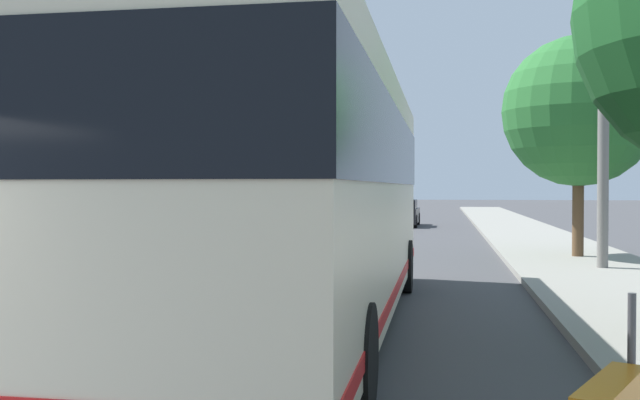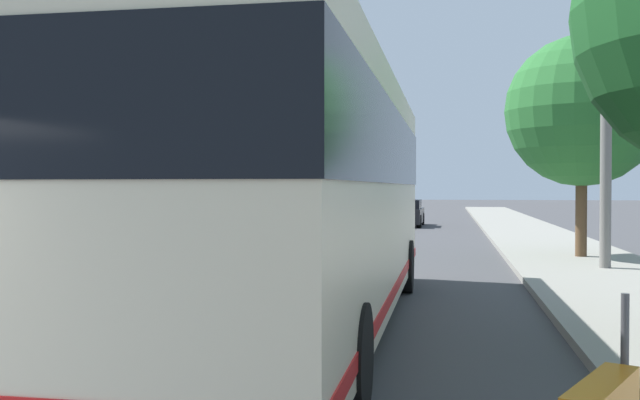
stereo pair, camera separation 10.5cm
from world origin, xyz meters
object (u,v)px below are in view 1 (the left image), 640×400
at_px(car_far_distant, 336,209).
at_px(roadside_tree_far_block, 579,112).
at_px(car_behind_bus, 399,213).
at_px(car_side_street, 332,207).
at_px(car_ahead_same_lane, 343,205).
at_px(coach_bus, 307,186).
at_px(utility_pole, 603,119).

distance_m(car_far_distant, roadside_tree_far_block, 23.22).
height_order(car_behind_bus, roadside_tree_far_block, roadside_tree_far_block).
distance_m(car_side_street, car_ahead_same_lane, 6.37).
bearing_deg(coach_bus, utility_pole, -36.54).
bearing_deg(coach_bus, car_ahead_same_lane, 7.46).
height_order(car_far_distant, car_ahead_same_lane, car_far_distant).
xyz_separation_m(car_far_distant, car_behind_bus, (-4.25, -3.93, -0.05)).
distance_m(car_far_distant, car_ahead_same_lane, 11.88).
distance_m(car_side_street, car_far_distant, 5.56).
xyz_separation_m(car_ahead_same_lane, roadside_tree_far_block, (-32.63, -11.01, 3.38)).
bearing_deg(utility_pole, car_side_street, 20.57).
xyz_separation_m(coach_bus, car_far_distant, (31.06, 4.22, -1.32)).
bearing_deg(utility_pole, car_ahead_same_lane, 17.35).
bearing_deg(roadside_tree_far_block, car_side_street, 22.42).
distance_m(car_side_street, car_behind_bus, 10.92).
bearing_deg(car_side_street, car_far_distant, 6.94).
bearing_deg(roadside_tree_far_block, utility_pole, -178.89).
relative_size(coach_bus, car_far_distant, 2.53).
xyz_separation_m(car_side_street, car_ahead_same_lane, (6.37, 0.17, -0.02)).
relative_size(car_side_street, car_behind_bus, 0.93).
bearing_deg(utility_pole, coach_bus, 143.29).
height_order(car_side_street, car_ahead_same_lane, car_side_street).
bearing_deg(utility_pole, roadside_tree_far_block, 1.11).
xyz_separation_m(car_far_distant, utility_pole, (-23.58, -9.80, 2.88)).
bearing_deg(car_behind_bus, utility_pole, -162.28).
bearing_deg(car_far_distant, roadside_tree_far_block, 23.10).
height_order(car_far_distant, car_behind_bus, car_far_distant).
height_order(coach_bus, car_ahead_same_lane, coach_bus).
xyz_separation_m(car_side_street, utility_pole, (-29.03, -10.89, 2.90)).
bearing_deg(car_ahead_same_lane, coach_bus, 10.94).
height_order(coach_bus, car_side_street, coach_bus).
bearing_deg(roadside_tree_far_block, coach_bus, 151.66).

